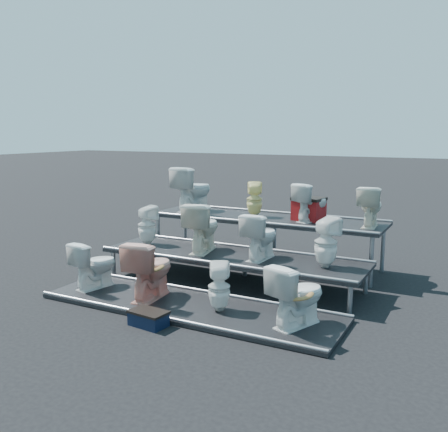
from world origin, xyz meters
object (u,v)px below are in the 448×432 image
at_px(toilet_1, 150,269).
at_px(toilet_2, 219,287).
at_px(toilet_0, 95,264).
at_px(toilet_6, 261,236).
at_px(red_crate, 309,210).
at_px(toilet_5, 202,227).
at_px(toilet_11, 370,206).
at_px(toilet_4, 147,225).
at_px(toilet_10, 311,202).
at_px(toilet_9, 254,199).
at_px(toilet_7, 326,242).
at_px(step_stool, 149,319).
at_px(toilet_3, 297,295).
at_px(toilet_8, 193,189).

relative_size(toilet_1, toilet_2, 1.30).
height_order(toilet_0, toilet_2, toilet_0).
xyz_separation_m(toilet_6, red_crate, (0.29, 1.39, 0.22)).
xyz_separation_m(toilet_5, toilet_11, (2.36, 1.30, 0.33)).
xyz_separation_m(toilet_4, toilet_10, (2.48, 1.30, 0.39)).
distance_m(toilet_0, toilet_2, 2.12).
bearing_deg(red_crate, toilet_9, -164.83).
distance_m(toilet_7, toilet_9, 2.17).
relative_size(toilet_0, step_stool, 1.56).
bearing_deg(toilet_0, toilet_1, -169.63).
xyz_separation_m(toilet_2, toilet_6, (0.01, 1.30, 0.43)).
height_order(toilet_1, toilet_3, toilet_1).
xyz_separation_m(toilet_3, step_stool, (-1.67, -0.73, -0.36)).
distance_m(toilet_2, red_crate, 2.78).
relative_size(toilet_6, toilet_9, 1.14).
bearing_deg(toilet_0, step_stool, 164.56).
distance_m(toilet_3, toilet_9, 3.21).
distance_m(toilet_1, toilet_8, 2.86).
height_order(toilet_1, red_crate, red_crate).
relative_size(toilet_9, step_stool, 1.36).
height_order(toilet_6, step_stool, toilet_6).
bearing_deg(toilet_9, toilet_0, 38.19).
height_order(toilet_0, toilet_5, toilet_5).
bearing_deg(toilet_3, toilet_0, 21.68).
bearing_deg(toilet_3, toilet_1, 21.68).
relative_size(toilet_8, toilet_11, 1.30).
xyz_separation_m(toilet_7, red_crate, (-0.72, 1.39, 0.21)).
xyz_separation_m(toilet_7, step_stool, (-1.63, -2.03, -0.74)).
distance_m(toilet_0, toilet_7, 3.42).
relative_size(toilet_2, toilet_10, 0.98).
bearing_deg(toilet_0, toilet_2, -169.63).
bearing_deg(toilet_1, step_stool, 118.75).
distance_m(toilet_5, step_stool, 2.21).
bearing_deg(toilet_1, toilet_11, -138.78).
xyz_separation_m(toilet_6, toilet_9, (-0.69, 1.30, 0.36)).
relative_size(toilet_9, red_crate, 1.28).
bearing_deg(toilet_8, toilet_6, 155.56).
bearing_deg(toilet_8, toilet_10, -171.08).
relative_size(toilet_2, toilet_11, 0.98).
bearing_deg(toilet_6, toilet_4, 3.52).
bearing_deg(toilet_0, toilet_5, -120.17).
bearing_deg(toilet_8, toilet_7, 165.39).
bearing_deg(toilet_3, toilet_2, 21.68).
distance_m(toilet_1, toilet_2, 1.10).
xyz_separation_m(toilet_0, toilet_2, (2.12, 0.00, -0.03)).
bearing_deg(red_crate, toilet_5, -123.37).
height_order(toilet_4, toilet_11, toilet_11).
xyz_separation_m(toilet_5, toilet_7, (2.03, 0.00, -0.04)).
distance_m(toilet_2, step_stool, 0.99).
bearing_deg(toilet_3, toilet_11, -74.75).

